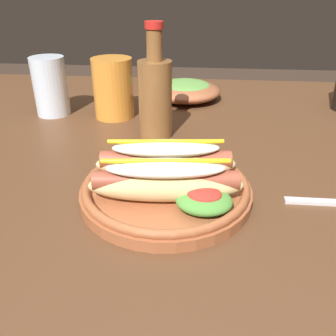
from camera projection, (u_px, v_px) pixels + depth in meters
name	position (u px, v px, depth m)	size (l,w,h in m)	color
dining_table	(190.00, 184.00, 0.72)	(1.30, 0.95, 0.74)	#51331E
hot_dog_plate	(167.00, 181.00, 0.49)	(0.24, 0.24, 0.08)	#9E5633
water_cup	(50.00, 86.00, 0.78)	(0.07, 0.07, 0.13)	silver
extra_cup	(113.00, 88.00, 0.77)	(0.09, 0.09, 0.13)	orange
glass_bottle	(155.00, 95.00, 0.66)	(0.06, 0.06, 0.21)	brown
side_bowl	(185.00, 90.00, 0.90)	(0.18, 0.18, 0.05)	brown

